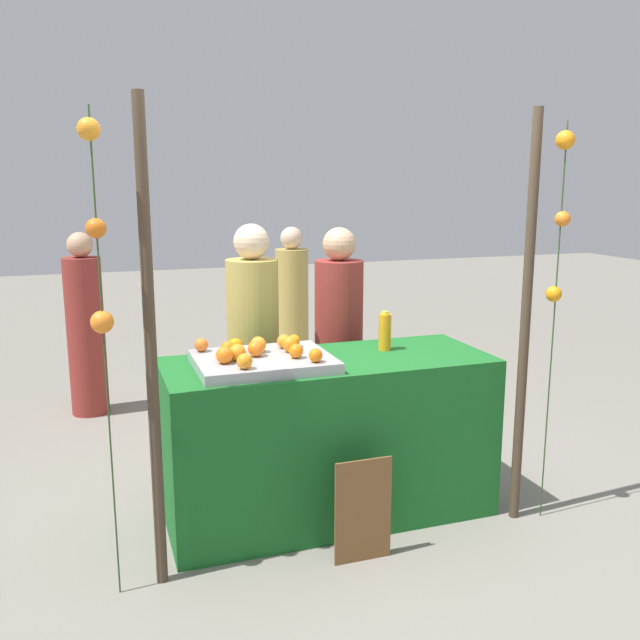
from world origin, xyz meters
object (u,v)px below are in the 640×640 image
(vendor_right, at_px, (339,356))
(vendor_left, at_px, (254,362))
(orange_1, at_px, (316,355))
(chalkboard_sign, at_px, (363,511))
(orange_0, at_px, (237,352))
(stall_counter, at_px, (328,437))
(juice_bottle, at_px, (385,332))

(vendor_right, bearing_deg, vendor_left, -177.51)
(orange_1, height_order, chalkboard_sign, orange_1)
(orange_0, height_order, vendor_right, vendor_right)
(orange_1, distance_m, chalkboard_sign, 0.84)
(vendor_left, bearing_deg, stall_counter, -67.63)
(stall_counter, relative_size, juice_bottle, 7.91)
(stall_counter, relative_size, vendor_left, 1.12)
(orange_1, xyz_separation_m, juice_bottle, (0.56, 0.35, 0.02))
(orange_0, height_order, orange_1, orange_0)
(orange_0, xyz_separation_m, chalkboard_sign, (0.54, -0.47, -0.78))
(vendor_left, bearing_deg, orange_0, -109.32)
(stall_counter, distance_m, orange_0, 0.80)
(orange_0, xyz_separation_m, orange_1, (0.38, -0.17, -0.01))
(orange_1, distance_m, vendor_right, 1.11)
(orange_0, relative_size, juice_bottle, 0.38)
(stall_counter, bearing_deg, orange_0, -171.06)
(orange_1, xyz_separation_m, vendor_right, (0.49, 0.96, -0.28))
(stall_counter, height_order, juice_bottle, juice_bottle)
(vendor_left, height_order, vendor_right, vendor_left)
(stall_counter, distance_m, juice_bottle, 0.71)
(stall_counter, height_order, chalkboard_sign, stall_counter)
(stall_counter, bearing_deg, vendor_right, 65.18)
(orange_0, distance_m, orange_1, 0.42)
(orange_0, height_order, vendor_left, vendor_left)
(juice_bottle, xyz_separation_m, chalkboard_sign, (-0.40, -0.65, -0.79))
(stall_counter, xyz_separation_m, chalkboard_sign, (-0.01, -0.56, -0.20))
(stall_counter, height_order, orange_1, orange_1)
(juice_bottle, bearing_deg, stall_counter, -166.55)
(orange_0, relative_size, vendor_left, 0.05)
(orange_0, distance_m, vendor_left, 0.85)
(juice_bottle, relative_size, vendor_right, 0.14)
(orange_1, distance_m, juice_bottle, 0.66)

